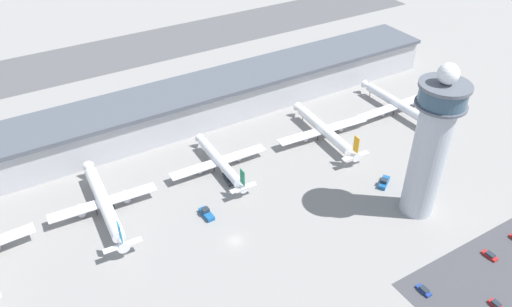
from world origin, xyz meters
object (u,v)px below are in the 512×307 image
(airplane_gate_charlie, at_px, (104,203))
(service_truck_baggage, at_px, (207,214))
(service_truck_catering, at_px, (384,182))
(car_blue_compact, at_px, (424,290))
(car_grey_coupe, at_px, (490,256))
(airplane_gate_foxtrot, at_px, (400,105))
(control_tower, at_px, (431,144))
(airplane_gate_delta, at_px, (220,162))
(service_truck_fuel, at_px, (229,179))
(car_maroon_suv, at_px, (496,305))
(airplane_gate_echo, at_px, (324,130))

(airplane_gate_charlie, height_order, service_truck_baggage, airplane_gate_charlie)
(service_truck_catering, height_order, car_blue_compact, service_truck_catering)
(airplane_gate_charlie, xyz_separation_m, car_grey_coupe, (90.70, -76.90, -3.69))
(airplane_gate_charlie, xyz_separation_m, service_truck_catering, (87.49, -35.57, -3.28))
(airplane_gate_foxtrot, bearing_deg, service_truck_catering, -139.58)
(control_tower, relative_size, service_truck_catering, 7.16)
(airplane_gate_delta, relative_size, service_truck_baggage, 5.65)
(airplane_gate_delta, relative_size, service_truck_fuel, 5.37)
(airplane_gate_charlie, height_order, car_blue_compact, airplane_gate_charlie)
(service_truck_fuel, bearing_deg, service_truck_baggage, -140.67)
(control_tower, distance_m, car_maroon_suv, 47.50)
(airplane_gate_delta, height_order, car_blue_compact, airplane_gate_delta)
(airplane_gate_charlie, distance_m, car_grey_coupe, 118.97)
(service_truck_catering, relative_size, car_maroon_suv, 1.79)
(service_truck_catering, distance_m, car_blue_compact, 46.54)
(car_grey_coupe, bearing_deg, service_truck_fuel, 124.37)
(control_tower, bearing_deg, car_maroon_suv, -104.80)
(service_truck_fuel, distance_m, service_truck_baggage, 19.16)
(service_truck_baggage, bearing_deg, car_blue_compact, -57.33)
(service_truck_fuel, bearing_deg, car_grey_coupe, -55.63)
(control_tower, bearing_deg, service_truck_catering, 90.41)
(control_tower, bearing_deg, car_blue_compact, -132.00)
(car_grey_coupe, bearing_deg, control_tower, 96.69)
(airplane_gate_charlie, distance_m, service_truck_fuel, 42.74)
(airplane_gate_foxtrot, bearing_deg, service_truck_baggage, -171.05)
(service_truck_fuel, distance_m, car_grey_coupe, 85.92)
(airplane_gate_delta, xyz_separation_m, car_grey_coupe, (48.16, -78.28, -3.06))
(airplane_gate_echo, distance_m, car_blue_compact, 77.87)
(service_truck_catering, bearing_deg, service_truck_baggage, 163.82)
(service_truck_baggage, xyz_separation_m, car_blue_compact, (37.15, -57.92, -0.38))
(airplane_gate_foxtrot, xyz_separation_m, car_blue_compact, (-61.74, -73.50, -3.70))
(airplane_gate_echo, bearing_deg, airplane_gate_delta, 176.17)
(airplane_gate_foxtrot, bearing_deg, car_blue_compact, -130.03)
(airplane_gate_foxtrot, distance_m, service_truck_fuel, 84.21)
(car_blue_compact, bearing_deg, car_grey_coupe, -1.87)
(airplane_gate_delta, xyz_separation_m, service_truck_fuel, (-0.34, -7.36, -2.66))
(car_grey_coupe, bearing_deg, car_blue_compact, 178.13)
(airplane_gate_charlie, xyz_separation_m, airplane_gate_echo, (87.14, -1.61, -0.23))
(service_truck_baggage, bearing_deg, airplane_gate_echo, 15.44)
(airplane_gate_foxtrot, bearing_deg, car_maroon_suv, -119.42)
(service_truck_catering, xyz_separation_m, service_truck_baggage, (-60.12, 17.44, -0.03))
(control_tower, height_order, service_truck_catering, control_tower)
(airplane_gate_delta, bearing_deg, service_truck_baggage, -127.87)
(airplane_gate_delta, bearing_deg, service_truck_fuel, -92.68)
(car_blue_compact, bearing_deg, airplane_gate_echo, 73.10)
(service_truck_catering, bearing_deg, airplane_gate_echo, 90.59)
(service_truck_baggage, bearing_deg, car_maroon_suv, -54.95)
(airplane_gate_echo, height_order, service_truck_catering, airplane_gate_echo)
(airplane_gate_foxtrot, distance_m, car_grey_coupe, 82.51)
(airplane_gate_delta, distance_m, car_blue_compact, 80.54)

